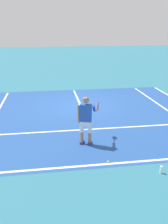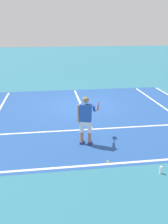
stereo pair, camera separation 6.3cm
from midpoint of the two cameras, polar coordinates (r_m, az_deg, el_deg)
The scene contains 9 objects.
ground_plane at distance 12.99m, azimuth -0.94°, elevation 1.58°, with size 80.00×80.00×0.00m, color teal.
court_inner_surface at distance 11.68m, azimuth -0.02°, elevation -0.45°, with size 10.98×9.49×0.00m, color #234C93.
line_baseline at distance 7.62m, azimuth 5.19°, elevation -11.81°, with size 10.98×0.10×0.01m, color white.
line_service at distance 9.97m, azimuth 1.57°, elevation -3.97°, with size 8.23×0.10×0.01m, color white.
line_centre_service at distance 12.94m, azimuth -0.91°, elevation 1.52°, with size 0.10×6.40×0.01m, color white.
line_singles_right at distance 12.91m, azimuth 18.34°, elevation 0.49°, with size 0.10×9.09×0.01m, color white.
tennis_player at distance 8.41m, azimuth 0.27°, elevation -1.21°, with size 0.90×1.02×1.71m.
tennis_ball_near_feet at distance 7.68m, azimuth 5.34°, elevation -11.30°, with size 0.07×0.07×0.07m, color #CCE02D.
water_bottle at distance 7.44m, azimuth 17.08°, elevation -12.56°, with size 0.07×0.07×0.22m, color white.
Camera 1 is at (-1.67, -12.28, 3.91)m, focal length 39.76 mm.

